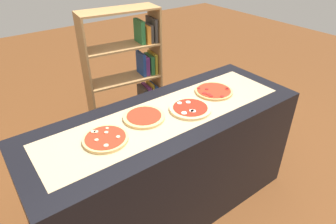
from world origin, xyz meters
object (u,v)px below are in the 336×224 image
object	(u,v)px
pizza_mushroom_0	(105,139)
bookshelf	(134,82)
pizza_plain_1	(144,117)
pizza_mozzarella_2	(190,109)
pizza_pepperoni_3	(214,91)

from	to	relation	value
pizza_mushroom_0	bookshelf	xyz separation A→B (m)	(0.87, 1.13, -0.30)
bookshelf	pizza_plain_1	bearing A→B (deg)	-116.81
pizza_mozzarella_2	bookshelf	bearing A→B (deg)	80.04
pizza_mushroom_0	pizza_pepperoni_3	distance (m)	0.99
pizza_plain_1	bookshelf	size ratio (longest dim) A/B	0.20
bookshelf	pizza_pepperoni_3	bearing A→B (deg)	-83.32
pizza_mozzarella_2	pizza_pepperoni_3	world-z (taller)	pizza_mozzarella_2
bookshelf	pizza_mushroom_0	bearing A→B (deg)	-127.50
pizza_plain_1	pizza_pepperoni_3	bearing A→B (deg)	-1.19
pizza_mushroom_0	bookshelf	distance (m)	1.46
pizza_mushroom_0	bookshelf	world-z (taller)	bookshelf
pizza_mushroom_0	pizza_mozzarella_2	bearing A→B (deg)	-3.33
pizza_mozzarella_2	pizza_plain_1	bearing A→B (deg)	161.86
pizza_mushroom_0	pizza_plain_1	world-z (taller)	pizza_mushroom_0
pizza_mozzarella_2	pizza_pepperoni_3	xyz separation A→B (m)	(0.33, 0.09, -0.00)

